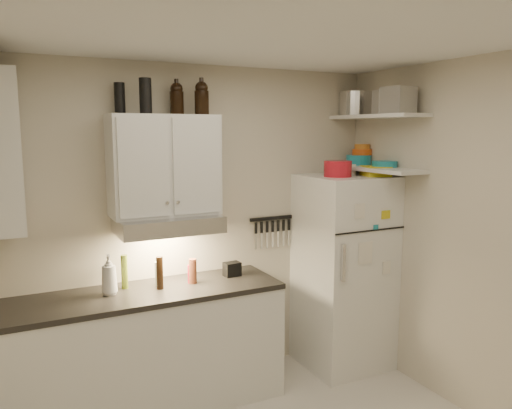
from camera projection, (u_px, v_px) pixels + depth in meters
name	position (u px, v px, depth m)	size (l,w,h in m)	color
ceiling	(291.00, 27.00, 2.56)	(3.20, 3.00, 0.02)	white
back_wall	(195.00, 227.00, 4.09)	(3.20, 0.02, 2.60)	beige
right_wall	(488.00, 244.00, 3.47)	(0.02, 3.00, 2.60)	beige
base_cabinet	(142.00, 354.00, 3.70)	(2.10, 0.60, 0.88)	silver
countertop	(139.00, 295.00, 3.63)	(2.10, 0.62, 0.04)	black
upper_cabinet	(164.00, 165.00, 3.72)	(0.80, 0.33, 0.75)	silver
range_hood	(168.00, 224.00, 3.73)	(0.76, 0.46, 0.12)	silver
fridge	(344.00, 271.00, 4.40)	(0.70, 0.68, 1.70)	white
shelf_hi	(377.00, 116.00, 4.17)	(0.30, 0.95, 0.03)	silver
shelf_lo	(375.00, 169.00, 4.24)	(0.30, 0.95, 0.03)	silver
knife_strip	(272.00, 218.00, 4.38)	(0.42, 0.02, 0.03)	black
dutch_oven	(338.00, 169.00, 4.16)	(0.23, 0.23, 0.13)	#AC1421
book_stack	(376.00, 171.00, 4.24)	(0.20, 0.25, 0.08)	gold
spice_jar	(353.00, 170.00, 4.33)	(0.06, 0.06, 0.09)	silver
stock_pot	(355.00, 104.00, 4.50)	(0.30, 0.30, 0.21)	silver
tin_a	(387.00, 102.00, 4.01)	(0.19, 0.17, 0.19)	#AAAAAD
tin_b	(398.00, 100.00, 3.90)	(0.21, 0.21, 0.21)	#AAAAAD
bowl_teal	(358.00, 160.00, 4.50)	(0.22, 0.22, 0.09)	teal
bowl_orange	(362.00, 152.00, 4.52)	(0.18, 0.18, 0.05)	#CD4D13
bowl_yellow	(362.00, 147.00, 4.51)	(0.14, 0.14, 0.04)	#BD6D21
plates	(384.00, 164.00, 4.22)	(0.21, 0.21, 0.05)	teal
growler_a	(177.00, 98.00, 3.76)	(0.10, 0.10, 0.25)	black
growler_b	(202.00, 98.00, 3.79)	(0.11, 0.11, 0.26)	black
thermos_a	(146.00, 96.00, 3.54)	(0.09, 0.09, 0.25)	black
thermos_b	(120.00, 98.00, 3.58)	(0.08, 0.08, 0.22)	black
soap_bottle	(109.00, 273.00, 3.55)	(0.12, 0.13, 0.32)	silver
pepper_mill	(193.00, 271.00, 3.82)	(0.06, 0.06, 0.19)	brown
oil_bottle	(124.00, 272.00, 3.69)	(0.05, 0.05, 0.25)	#5C6E1B
vinegar_bottle	(160.00, 273.00, 3.68)	(0.05, 0.05, 0.24)	black
clear_bottle	(159.00, 274.00, 3.77)	(0.06, 0.06, 0.18)	silver
red_jar	(192.00, 274.00, 3.84)	(0.07, 0.07, 0.14)	#AC1421
caddy	(232.00, 269.00, 4.02)	(0.13, 0.09, 0.11)	black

